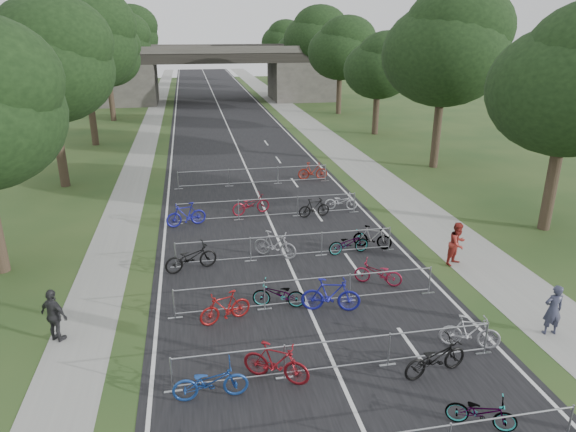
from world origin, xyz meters
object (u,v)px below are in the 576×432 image
at_px(pedestrian_a, 553,310).
at_px(pedestrian_b, 457,244).
at_px(overpass_bridge, 215,74).
at_px(pedestrian_c, 54,316).

relative_size(pedestrian_a, pedestrian_b, 0.95).
relative_size(overpass_bridge, pedestrian_b, 16.98).
relative_size(overpass_bridge, pedestrian_c, 17.53).
bearing_deg(pedestrian_b, pedestrian_c, 162.01).
bearing_deg(overpass_bridge, pedestrian_b, -82.53).
distance_m(pedestrian_a, pedestrian_b, 5.35).
distance_m(overpass_bridge, pedestrian_b, 52.38).
xyz_separation_m(pedestrian_a, pedestrian_b, (-0.44, 5.33, 0.05)).
height_order(pedestrian_b, pedestrian_c, pedestrian_b).
xyz_separation_m(overpass_bridge, pedestrian_c, (-8.20, -54.62, -2.65)).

